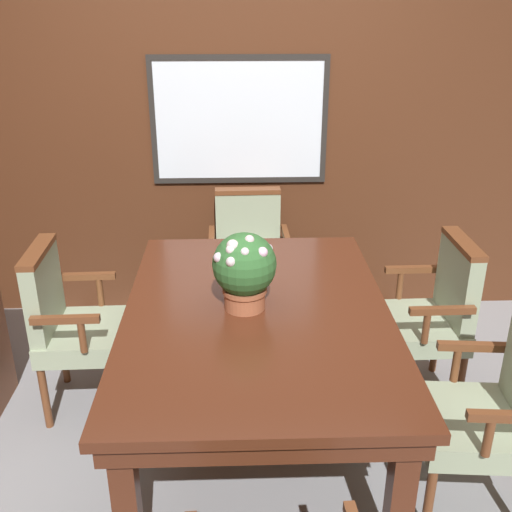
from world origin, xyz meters
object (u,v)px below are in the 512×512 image
at_px(potted_plant, 244,269).
at_px(chair_right_near, 495,407).
at_px(chair_head_far, 249,255).
at_px(chair_left_far, 72,321).
at_px(dining_table, 257,328).
at_px(chair_right_far, 431,312).

bearing_deg(potted_plant, chair_right_near, -22.64).
height_order(chair_head_far, potted_plant, potted_plant).
distance_m(chair_left_far, chair_head_far, 1.26).
xyz_separation_m(dining_table, chair_left_far, (-0.95, 0.38, -0.16)).
bearing_deg(chair_right_near, chair_head_far, -143.80).
bearing_deg(chair_right_far, potted_plant, -70.16).
bearing_deg(dining_table, chair_head_far, 90.51).
distance_m(chair_head_far, potted_plant, 1.27).
bearing_deg(chair_head_far, chair_right_far, -41.26).
relative_size(chair_right_far, chair_right_near, 1.00).
height_order(chair_right_far, chair_right_near, same).
distance_m(chair_right_far, potted_plant, 1.17).
distance_m(dining_table, chair_head_far, 1.22).
bearing_deg(chair_left_far, dining_table, -113.05).
bearing_deg(dining_table, chair_right_far, 23.25).
relative_size(chair_right_near, potted_plant, 2.53).
bearing_deg(potted_plant, chair_right_far, 20.82).
relative_size(dining_table, chair_right_far, 1.86).
bearing_deg(dining_table, potted_plant, 155.47).
xyz_separation_m(chair_left_far, chair_right_near, (1.93, -0.78, 0.00)).
distance_m(dining_table, chair_right_far, 1.05).
height_order(chair_right_far, chair_left_far, same).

